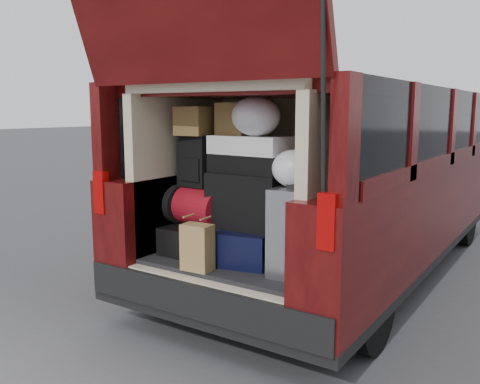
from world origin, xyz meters
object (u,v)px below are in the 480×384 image
Objects in this scene: kraft_bag at (197,247)px; black_soft_case at (249,201)px; navy_hardshell at (245,244)px; black_hardshell at (198,238)px; silver_roller at (295,231)px; backpack at (197,161)px; twotone_duffel at (251,154)px; red_duffel at (199,207)px.

kraft_bag is 0.58× the size of black_soft_case.
navy_hardshell is 1.00× the size of black_soft_case.
black_hardshell is 0.41m from navy_hardshell.
backpack reaches higher than silver_roller.
navy_hardshell is (0.41, 0.02, 0.02)m from black_hardshell.
twotone_duffel is (0.42, 0.07, 0.64)m from black_hardshell.
red_duffel is (-0.38, -0.03, 0.23)m from navy_hardshell.
black_hardshell is 0.54m from black_soft_case.
black_hardshell is at bearing -166.67° from twotone_duffel.
silver_roller is at bearing -14.17° from black_soft_case.
black_soft_case is at bearing 64.39° from kraft_bag.
kraft_bag is at bearing -50.58° from black_hardshell.
navy_hardshell is 0.40m from kraft_bag.
kraft_bag is 0.46m from red_duffel.
backpack is at bearing 153.17° from red_duffel.
twotone_duffel is at bearing 159.48° from silver_roller.
kraft_bag reaches higher than navy_hardshell.
silver_roller is 0.81m from red_duffel.
navy_hardshell reaches higher than black_hardshell.
black_soft_case is at bearing 15.84° from red_duffel.
navy_hardshell is 0.70m from backpack.
silver_roller is at bearing -2.53° from black_hardshell.
silver_roller is (0.83, -0.06, 0.18)m from black_hardshell.
silver_roller reaches higher than red_duffel.
black_soft_case is (-0.41, 0.09, 0.14)m from silver_roller.
kraft_bag reaches higher than black_hardshell.
black_hardshell is at bearing -44.25° from backpack.
black_hardshell is 0.95× the size of navy_hardshell.
red_duffel is 0.41m from black_soft_case.
black_hardshell is at bearing 171.17° from navy_hardshell.
red_duffel is (-0.81, 0.05, 0.06)m from silver_roller.
kraft_bag is (0.27, -0.35, 0.05)m from black_hardshell.
kraft_bag is 0.74m from twotone_duffel.
backpack is at bearing -170.15° from twotone_duffel.
backpack is (-0.05, 0.04, 0.33)m from red_duffel.
red_duffel is at bearing -164.55° from twotone_duffel.
red_duffel is at bearing 173.01° from navy_hardshell.
silver_roller reaches higher than black_hardshell.
kraft_bag is 0.71m from backpack.
kraft_bag is at bearing -121.54° from navy_hardshell.
twotone_duffel is at bearing 96.70° from black_soft_case.
silver_roller is 0.63m from twotone_duffel.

